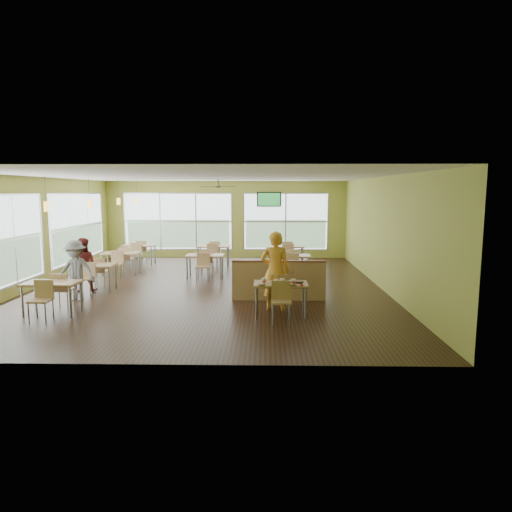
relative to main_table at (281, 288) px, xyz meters
name	(u,v)px	position (x,y,z in m)	size (l,w,h in m)	color
room	(208,233)	(-2.00, 3.00, 0.97)	(12.00, 12.04, 3.20)	black
window_bays	(145,228)	(-4.65, 6.08, 0.85)	(9.24, 10.24, 2.38)	white
main_table	(281,288)	(0.00, 0.00, 0.00)	(1.22, 1.52, 0.87)	tan
half_wall_divider	(279,280)	(0.00, 1.45, -0.11)	(2.40, 0.14, 1.04)	tan
dining_tables	(183,257)	(-3.05, 4.71, 0.00)	(6.92, 8.72, 0.87)	tan
pendant_lights	(105,202)	(-5.20, 3.68, 1.82)	(0.11, 7.31, 0.86)	#2D2119
ceiling_fan	(218,187)	(-2.00, 6.00, 2.32)	(1.25, 1.25, 0.29)	#2D2119
tv_backwall	(269,199)	(-0.20, 8.90, 1.82)	(1.00, 0.07, 0.60)	black
man_plaid	(275,271)	(-0.12, 0.50, 0.31)	(0.68, 0.45, 1.87)	orange
patron_maroon	(83,265)	(-5.44, 2.39, 0.12)	(0.73, 0.57, 1.51)	maroon
patron_grey	(76,270)	(-5.21, 1.36, 0.15)	(1.00, 0.58, 1.55)	slate
cup_blue	(264,281)	(-0.38, -0.18, 0.19)	(0.10, 0.10, 0.38)	white
cup_yellow	(276,282)	(-0.11, -0.23, 0.19)	(0.09, 0.09, 0.33)	white
cup_red_near	(282,282)	(0.03, -0.23, 0.20)	(0.11, 0.11, 0.38)	white
cup_red_far	(293,282)	(0.27, -0.24, 0.19)	(0.10, 0.10, 0.36)	white
food_basket	(299,282)	(0.41, 0.00, 0.15)	(0.22, 0.22, 0.05)	black
ketchup_cup	(302,285)	(0.45, -0.28, 0.13)	(0.06, 0.06, 0.03)	#920A09
wrapper_left	(262,285)	(-0.43, -0.30, 0.14)	(0.17, 0.15, 0.04)	olive
wrapper_mid	(281,280)	(0.02, 0.16, 0.14)	(0.18, 0.16, 0.04)	olive
wrapper_right	(293,285)	(0.27, -0.30, 0.14)	(0.15, 0.14, 0.04)	olive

